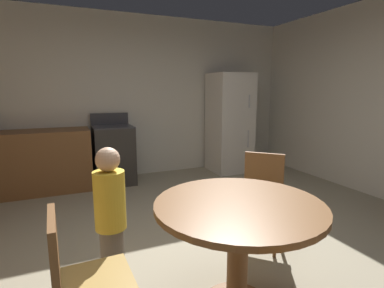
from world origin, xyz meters
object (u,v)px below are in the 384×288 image
(refrigerator, at_px, (230,123))
(chair_northeast, at_px, (261,193))
(oven_range, at_px, (114,154))
(chair_west, at_px, (81,279))
(person_child, at_px, (111,218))
(dining_table, at_px, (238,226))

(refrigerator, bearing_deg, chair_northeast, -113.52)
(refrigerator, distance_m, chair_northeast, 2.69)
(oven_range, distance_m, refrigerator, 2.11)
(chair_west, distance_m, person_child, 0.59)
(oven_range, height_order, dining_table, oven_range)
(oven_range, distance_m, dining_table, 3.21)
(oven_range, bearing_deg, chair_west, -101.67)
(chair_northeast, bearing_deg, refrigerator, -158.61)
(dining_table, height_order, chair_west, chair_west)
(chair_northeast, bearing_deg, chair_west, -21.60)
(dining_table, bearing_deg, oven_range, 95.64)
(chair_northeast, relative_size, person_child, 0.80)
(oven_range, xyz_separation_m, chair_west, (-0.67, -3.22, 0.03))
(chair_west, bearing_deg, dining_table, 0.00)
(chair_west, bearing_deg, oven_range, 76.44)
(chair_west, height_order, person_child, person_child)
(oven_range, height_order, person_child, oven_range)
(oven_range, xyz_separation_m, refrigerator, (2.07, -0.05, 0.41))
(chair_northeast, bearing_deg, oven_range, -113.09)
(chair_northeast, xyz_separation_m, chair_west, (-1.67, -0.73, 0.00))
(dining_table, bearing_deg, refrigerator, 60.77)
(dining_table, distance_m, chair_northeast, 0.99)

